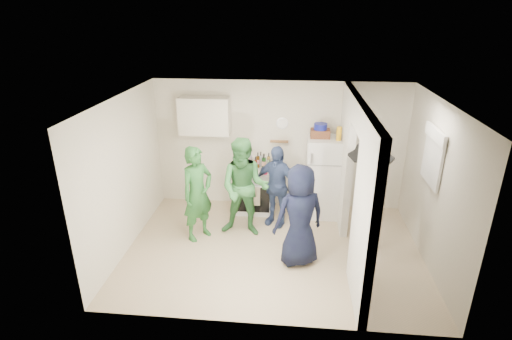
{
  "coord_description": "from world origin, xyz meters",
  "views": [
    {
      "loc": [
        0.26,
        -5.64,
        3.71
      ],
      "look_at": [
        -0.33,
        0.4,
        1.25
      ],
      "focal_mm": 28.0,
      "sensor_mm": 36.0,
      "label": 1
    }
  ],
  "objects_px": {
    "fridge": "(323,177)",
    "person_green_left": "(198,194)",
    "blue_bowl": "(321,126)",
    "person_navy": "(300,216)",
    "stove": "(254,190)",
    "person_green_center": "(244,188)",
    "person_denim": "(276,186)",
    "person_nook": "(366,198)",
    "wicker_basket": "(320,133)",
    "yellow_cup_stack_top": "(339,134)"
  },
  "relations": [
    {
      "from": "blue_bowl",
      "to": "person_denim",
      "type": "xyz_separation_m",
      "value": [
        -0.76,
        -0.5,
        -0.98
      ]
    },
    {
      "from": "person_nook",
      "to": "stove",
      "type": "bearing_deg",
      "value": -114.72
    },
    {
      "from": "blue_bowl",
      "to": "person_green_left",
      "type": "relative_size",
      "value": 0.14
    },
    {
      "from": "fridge",
      "to": "person_green_center",
      "type": "distance_m",
      "value": 1.63
    },
    {
      "from": "person_navy",
      "to": "blue_bowl",
      "type": "bearing_deg",
      "value": -124.81
    },
    {
      "from": "fridge",
      "to": "blue_bowl",
      "type": "bearing_deg",
      "value": 153.43
    },
    {
      "from": "fridge",
      "to": "wicker_basket",
      "type": "height_order",
      "value": "wicker_basket"
    },
    {
      "from": "person_denim",
      "to": "person_nook",
      "type": "relative_size",
      "value": 0.81
    },
    {
      "from": "fridge",
      "to": "person_nook",
      "type": "height_order",
      "value": "person_nook"
    },
    {
      "from": "stove",
      "to": "person_green_left",
      "type": "xyz_separation_m",
      "value": [
        -0.85,
        -1.09,
        0.39
      ]
    },
    {
      "from": "fridge",
      "to": "yellow_cup_stack_top",
      "type": "relative_size",
      "value": 6.14
    },
    {
      "from": "person_navy",
      "to": "person_nook",
      "type": "bearing_deg",
      "value": -179.0
    },
    {
      "from": "stove",
      "to": "person_green_center",
      "type": "distance_m",
      "value": 1.0
    },
    {
      "from": "blue_bowl",
      "to": "person_navy",
      "type": "relative_size",
      "value": 0.15
    },
    {
      "from": "wicker_basket",
      "to": "stove",
      "type": "bearing_deg",
      "value": -179.04
    },
    {
      "from": "fridge",
      "to": "wicker_basket",
      "type": "bearing_deg",
      "value": 153.43
    },
    {
      "from": "blue_bowl",
      "to": "person_green_left",
      "type": "distance_m",
      "value": 2.5
    },
    {
      "from": "person_denim",
      "to": "person_navy",
      "type": "relative_size",
      "value": 0.93
    },
    {
      "from": "person_green_left",
      "to": "person_navy",
      "type": "xyz_separation_m",
      "value": [
        1.7,
        -0.58,
        -0.02
      ]
    },
    {
      "from": "stove",
      "to": "person_denim",
      "type": "height_order",
      "value": "person_denim"
    },
    {
      "from": "fridge",
      "to": "yellow_cup_stack_top",
      "type": "bearing_deg",
      "value": -24.44
    },
    {
      "from": "person_denim",
      "to": "wicker_basket",
      "type": "bearing_deg",
      "value": 58.85
    },
    {
      "from": "fridge",
      "to": "person_green_left",
      "type": "distance_m",
      "value": 2.4
    },
    {
      "from": "fridge",
      "to": "person_navy",
      "type": "distance_m",
      "value": 1.7
    },
    {
      "from": "person_green_left",
      "to": "person_denim",
      "type": "bearing_deg",
      "value": -26.56
    },
    {
      "from": "person_green_left",
      "to": "person_navy",
      "type": "distance_m",
      "value": 1.8
    },
    {
      "from": "person_green_left",
      "to": "person_denim",
      "type": "xyz_separation_m",
      "value": [
        1.29,
        0.6,
        -0.07
      ]
    },
    {
      "from": "fridge",
      "to": "wicker_basket",
      "type": "relative_size",
      "value": 4.39
    },
    {
      "from": "person_green_center",
      "to": "blue_bowl",
      "type": "bearing_deg",
      "value": 39.37
    },
    {
      "from": "person_navy",
      "to": "person_nook",
      "type": "xyz_separation_m",
      "value": [
        1.05,
        0.47,
        0.13
      ]
    },
    {
      "from": "person_green_left",
      "to": "person_green_center",
      "type": "distance_m",
      "value": 0.8
    },
    {
      "from": "fridge",
      "to": "person_green_left",
      "type": "relative_size",
      "value": 0.93
    },
    {
      "from": "person_denim",
      "to": "person_nook",
      "type": "xyz_separation_m",
      "value": [
        1.46,
        -0.71,
        0.18
      ]
    },
    {
      "from": "wicker_basket",
      "to": "person_nook",
      "type": "distance_m",
      "value": 1.56
    },
    {
      "from": "wicker_basket",
      "to": "person_navy",
      "type": "height_order",
      "value": "wicker_basket"
    },
    {
      "from": "wicker_basket",
      "to": "blue_bowl",
      "type": "relative_size",
      "value": 1.46
    },
    {
      "from": "fridge",
      "to": "person_denim",
      "type": "relative_size",
      "value": 1.01
    },
    {
      "from": "person_green_left",
      "to": "wicker_basket",
      "type": "bearing_deg",
      "value": -23.24
    },
    {
      "from": "person_green_left",
      "to": "person_nook",
      "type": "xyz_separation_m",
      "value": [
        2.75,
        -0.11,
        0.11
      ]
    },
    {
      "from": "stove",
      "to": "person_denim",
      "type": "distance_m",
      "value": 0.73
    },
    {
      "from": "fridge",
      "to": "person_denim",
      "type": "height_order",
      "value": "fridge"
    },
    {
      "from": "blue_bowl",
      "to": "person_denim",
      "type": "distance_m",
      "value": 1.34
    },
    {
      "from": "person_navy",
      "to": "person_denim",
      "type": "bearing_deg",
      "value": -94.08
    },
    {
      "from": "fridge",
      "to": "person_denim",
      "type": "bearing_deg",
      "value": -152.13
    },
    {
      "from": "person_green_center",
      "to": "wicker_basket",
      "type": "bearing_deg",
      "value": 39.37
    },
    {
      "from": "person_green_left",
      "to": "person_denim",
      "type": "height_order",
      "value": "person_green_left"
    },
    {
      "from": "stove",
      "to": "wicker_basket",
      "type": "height_order",
      "value": "wicker_basket"
    },
    {
      "from": "stove",
      "to": "person_navy",
      "type": "relative_size",
      "value": 0.53
    },
    {
      "from": "stove",
      "to": "fridge",
      "type": "bearing_deg",
      "value": -1.32
    },
    {
      "from": "person_nook",
      "to": "fridge",
      "type": "bearing_deg",
      "value": -145.29
    }
  ]
}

